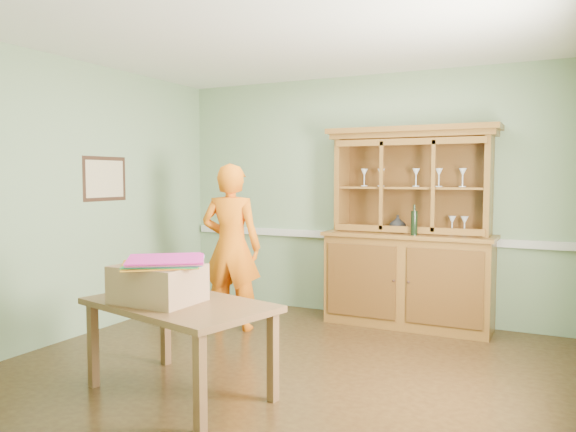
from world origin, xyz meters
The scene contains 12 objects.
floor centered at (0.00, 0.00, 0.00)m, with size 4.50×4.50×0.00m, color #4B3318.
ceiling centered at (0.00, 0.00, 2.70)m, with size 4.50×4.50×0.00m, color white.
wall_back centered at (0.00, 2.00, 1.35)m, with size 4.50×4.50×0.00m, color gray.
wall_left centered at (-2.25, 0.00, 1.35)m, with size 4.00×4.00×0.00m, color gray.
wall_front centered at (0.00, -2.00, 1.35)m, with size 4.50×4.50×0.00m, color gray.
chair_rail centered at (0.00, 1.98, 0.90)m, with size 4.41×0.05×0.08m, color silver.
framed_map centered at (-2.23, 0.30, 1.55)m, with size 0.03×0.60×0.46m.
china_hutch centered at (0.57, 1.76, 0.73)m, with size 1.78×0.59×2.09m.
dining_table centered at (-0.44, -0.83, 0.60)m, with size 1.51×1.11×0.68m.
cardboard_box centered at (-0.57, -0.91, 0.81)m, with size 0.57×0.46×0.27m, color #996F4F.
kite_stack centered at (-0.53, -0.87, 0.97)m, with size 0.72×0.72×0.05m.
person centered at (-1.03, 0.82, 0.85)m, with size 0.62×0.41×1.71m, color orange.
Camera 1 is at (2.03, -4.05, 1.57)m, focal length 35.00 mm.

